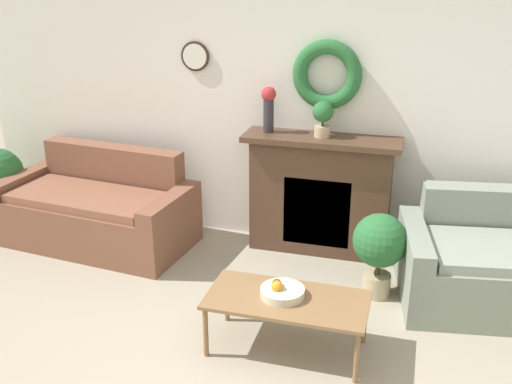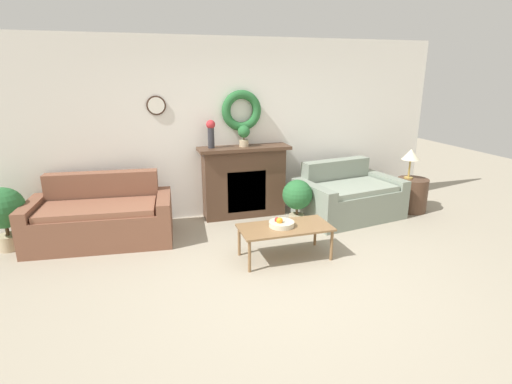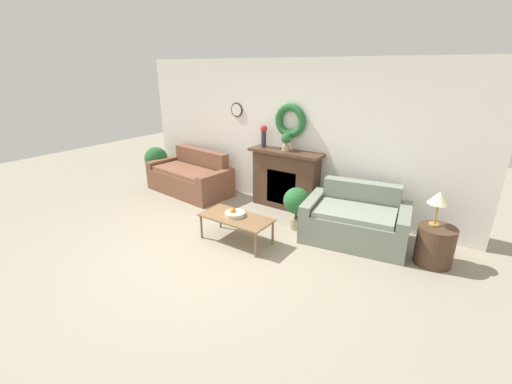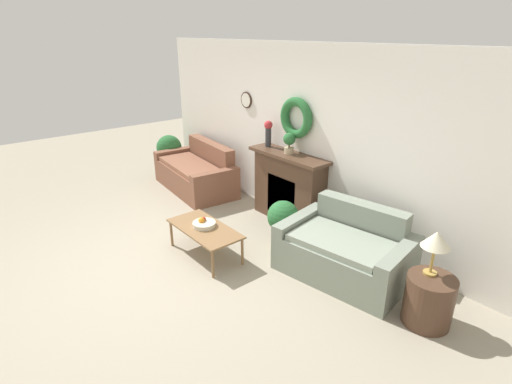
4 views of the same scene
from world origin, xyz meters
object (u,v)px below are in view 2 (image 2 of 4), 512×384
(potted_plant_on_mantel, at_px, (244,134))
(potted_plant_floor_by_loveseat, at_px, (297,197))
(fireplace, at_px, (244,181))
(couch_left, at_px, (102,218))
(vase_on_mantel_left, at_px, (211,132))
(fruit_bowl, at_px, (281,223))
(table_lamp, at_px, (411,155))
(coffee_table, at_px, (285,229))
(loveseat_right, at_px, (348,197))
(potted_plant_floor_by_couch, at_px, (3,211))
(side_table_by_loveseat, at_px, (412,195))

(potted_plant_on_mantel, bearing_deg, potted_plant_floor_by_loveseat, -47.92)
(fireplace, xyz_separation_m, potted_plant_on_mantel, (-0.00, -0.01, 0.74))
(couch_left, height_order, vase_on_mantel_left, vase_on_mantel_left)
(fruit_bowl, bearing_deg, table_lamp, 22.08)
(coffee_table, bearing_deg, vase_on_mantel_left, 109.31)
(loveseat_right, height_order, potted_plant_on_mantel, potted_plant_on_mantel)
(loveseat_right, bearing_deg, potted_plant_floor_by_loveseat, -178.12)
(fruit_bowl, bearing_deg, potted_plant_on_mantel, 90.89)
(vase_on_mantel_left, height_order, potted_plant_floor_by_loveseat, vase_on_mantel_left)
(loveseat_right, xyz_separation_m, fruit_bowl, (-1.53, -1.08, 0.14))
(potted_plant_floor_by_loveseat, bearing_deg, fruit_bowl, -123.14)
(fireplace, relative_size, fruit_bowl, 4.54)
(table_lamp, bearing_deg, potted_plant_floor_by_couch, 178.05)
(loveseat_right, xyz_separation_m, side_table_by_loveseat, (1.13, -0.07, -0.04))
(fireplace, relative_size, couch_left, 0.73)
(couch_left, bearing_deg, fireplace, 16.59)
(vase_on_mantel_left, height_order, potted_plant_floor_by_couch, vase_on_mantel_left)
(potted_plant_floor_by_loveseat, bearing_deg, coffee_table, -120.53)
(vase_on_mantel_left, bearing_deg, potted_plant_on_mantel, -2.31)
(loveseat_right, height_order, vase_on_mantel_left, vase_on_mantel_left)
(fruit_bowl, distance_m, table_lamp, 2.84)
(side_table_by_loveseat, height_order, potted_plant_floor_by_loveseat, potted_plant_floor_by_loveseat)
(fireplace, distance_m, loveseat_right, 1.65)
(fireplace, distance_m, potted_plant_on_mantel, 0.74)
(fruit_bowl, bearing_deg, couch_left, 150.50)
(loveseat_right, relative_size, potted_plant_floor_by_couch, 2.02)
(fruit_bowl, relative_size, potted_plant_on_mantel, 0.97)
(fruit_bowl, height_order, potted_plant_on_mantel, potted_plant_on_mantel)
(couch_left, height_order, coffee_table, couch_left)
(loveseat_right, height_order, potted_plant_floor_by_loveseat, loveseat_right)
(fireplace, bearing_deg, coffee_table, -87.55)
(potted_plant_floor_by_couch, bearing_deg, coffee_table, -21.06)
(side_table_by_loveseat, xyz_separation_m, potted_plant_on_mantel, (-2.68, 0.57, 1.03))
(side_table_by_loveseat, bearing_deg, couch_left, 177.67)
(table_lamp, bearing_deg, fruit_bowl, -157.92)
(loveseat_right, bearing_deg, couch_left, 169.13)
(side_table_by_loveseat, bearing_deg, table_lamp, 141.34)
(fireplace, xyz_separation_m, vase_on_mantel_left, (-0.50, 0.01, 0.79))
(fruit_bowl, height_order, potted_plant_floor_by_couch, potted_plant_floor_by_couch)
(fireplace, relative_size, side_table_by_loveseat, 2.59)
(table_lamp, xyz_separation_m, potted_plant_on_mantel, (-2.62, 0.52, 0.38))
(fruit_bowl, height_order, potted_plant_floor_by_loveseat, potted_plant_floor_by_loveseat)
(coffee_table, bearing_deg, table_lamp, 22.81)
(loveseat_right, relative_size, fruit_bowl, 5.39)
(table_lamp, xyz_separation_m, vase_on_mantel_left, (-3.12, 0.54, 0.43))
(side_table_by_loveseat, relative_size, potted_plant_floor_by_loveseat, 0.76)
(fireplace, bearing_deg, table_lamp, -11.58)
(fireplace, height_order, loveseat_right, fireplace)
(fireplace, distance_m, vase_on_mantel_left, 0.94)
(coffee_table, distance_m, table_lamp, 2.82)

